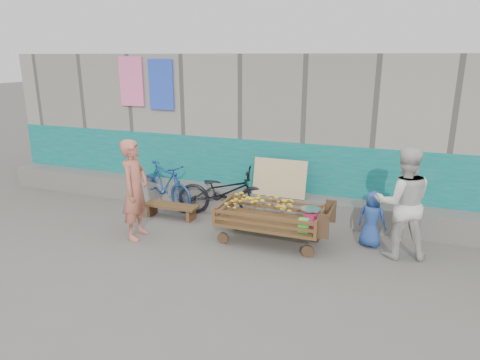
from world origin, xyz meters
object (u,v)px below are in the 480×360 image
at_px(vendor_man, 135,190).
at_px(bicycle_dark, 224,192).
at_px(bicycle_blue, 165,185).
at_px(banana_cart, 268,212).
at_px(child, 372,219).
at_px(bench, 171,208).
at_px(woman, 403,203).

height_order(vendor_man, bicycle_dark, vendor_man).
bearing_deg(bicycle_blue, banana_cart, -89.56).
bearing_deg(child, banana_cart, 30.03).
distance_m(bench, vendor_man, 1.18).
bearing_deg(vendor_man, banana_cart, -82.05).
xyz_separation_m(banana_cart, bench, (-2.04, 0.42, -0.34)).
bearing_deg(bicycle_dark, banana_cart, -140.00).
relative_size(vendor_man, bicycle_blue, 1.09).
bearing_deg(child, bicycle_blue, 7.98).
bearing_deg(woman, bicycle_dark, -25.27).
relative_size(bench, woman, 0.61).
xyz_separation_m(vendor_man, bicycle_blue, (-0.32, 1.47, -0.38)).
height_order(woman, child, woman).
height_order(woman, bicycle_blue, woman).
height_order(bench, child, child).
height_order(banana_cart, bicycle_blue, bicycle_blue).
xyz_separation_m(vendor_man, woman, (4.14, 0.80, 0.02)).
bearing_deg(woman, bicycle_blue, -21.90).
height_order(banana_cart, bicycle_dark, bicycle_dark).
bearing_deg(bench, bicycle_blue, 129.83).
height_order(bench, bicycle_dark, bicycle_dark).
bearing_deg(bicycle_dark, child, -111.68).
bearing_deg(bicycle_blue, bench, -119.45).
distance_m(banana_cart, bicycle_blue, 2.61).
distance_m(bicycle_dark, bicycle_blue, 1.28).
bearing_deg(bench, child, 0.38).
xyz_separation_m(banana_cart, vendor_man, (-2.13, -0.57, 0.31)).
bearing_deg(bench, bicycle_dark, 29.10).
distance_m(bench, child, 3.64).
height_order(bench, bicycle_blue, bicycle_blue).
relative_size(banana_cart, bicycle_dark, 1.04).
distance_m(banana_cart, bicycle_dark, 1.47).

